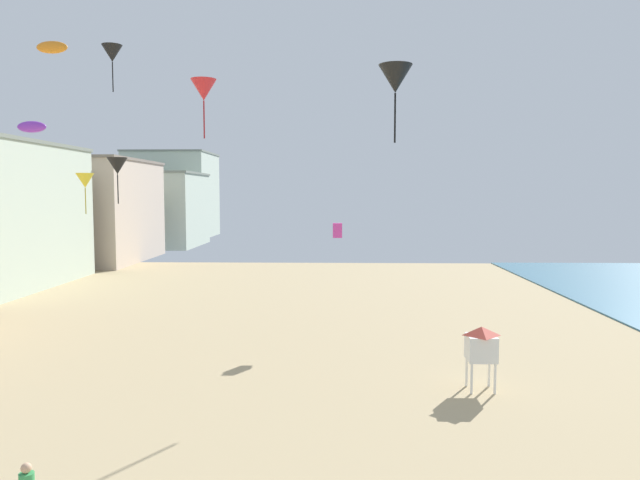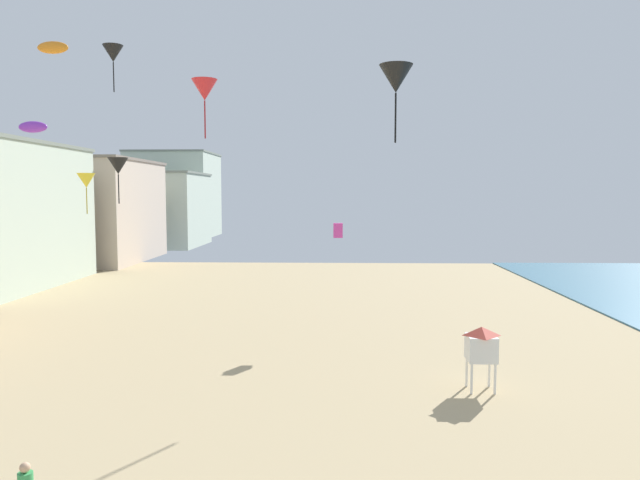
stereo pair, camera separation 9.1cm
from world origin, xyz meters
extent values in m
cube|color=#C6B29E|center=(-24.81, 61.18, 5.65)|extent=(14.30, 16.87, 11.31)
cube|color=slate|center=(-24.81, 61.18, 11.46)|extent=(14.59, 17.20, 0.30)
cube|color=#B7C6B2|center=(-24.81, 80.55, 5.25)|extent=(17.95, 14.72, 10.50)
cube|color=slate|center=(-24.81, 80.55, 10.65)|extent=(18.31, 15.02, 0.30)
cube|color=#B7C6B2|center=(-24.81, 99.16, 7.34)|extent=(13.78, 14.67, 14.67)
cube|color=slate|center=(-24.81, 99.16, 14.82)|extent=(14.05, 14.96, 0.30)
sphere|color=tan|center=(-2.49, 7.26, 1.52)|extent=(0.24, 0.24, 0.24)
cylinder|color=white|center=(9.82, 17.01, 0.60)|extent=(0.10, 0.10, 1.20)
cylinder|color=white|center=(10.72, 17.01, 0.60)|extent=(0.10, 0.10, 1.20)
cylinder|color=white|center=(9.82, 17.91, 0.60)|extent=(0.10, 0.10, 1.20)
cylinder|color=white|center=(10.72, 17.91, 0.60)|extent=(0.10, 0.10, 1.20)
cube|color=white|center=(10.27, 17.46, 1.70)|extent=(1.10, 1.10, 1.00)
pyramid|color=#D14C3D|center=(10.27, 17.46, 2.38)|extent=(1.10, 1.10, 0.35)
cone|color=black|center=(-6.80, 24.85, 9.19)|extent=(1.05, 1.05, 0.86)
cylinder|color=black|center=(-6.80, 24.85, 7.99)|extent=(0.06, 0.06, 1.52)
cone|color=red|center=(-3.74, 31.48, 14.18)|extent=(1.61, 1.61, 1.31)
cylinder|color=maroon|center=(-3.74, 31.48, 12.35)|extent=(0.09, 0.09, 2.34)
cone|color=yellow|center=(-11.54, 31.84, 8.59)|extent=(1.15, 1.15, 0.94)
cylinder|color=#A49220|center=(-11.54, 31.84, 7.28)|extent=(0.06, 0.06, 1.67)
cone|color=black|center=(7.53, 25.16, 13.59)|extent=(1.73, 1.73, 1.42)
cylinder|color=black|center=(7.53, 25.16, 11.62)|extent=(0.09, 0.09, 2.52)
ellipsoid|color=orange|center=(-9.41, 23.60, 14.90)|extent=(1.54, 0.43, 0.60)
cone|color=black|center=(-7.73, 27.03, 15.39)|extent=(1.11, 1.11, 0.91)
cylinder|color=black|center=(-7.73, 27.03, 14.13)|extent=(0.06, 0.06, 1.62)
cube|color=#DB3D9E|center=(4.60, 26.96, 5.73)|extent=(0.51, 0.51, 0.80)
ellipsoid|color=purple|center=(-13.07, 28.40, 11.60)|extent=(1.69, 0.47, 0.66)
camera|label=1|loc=(4.61, -5.53, 7.78)|focal=33.14mm
camera|label=2|loc=(4.70, -5.52, 7.78)|focal=33.14mm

